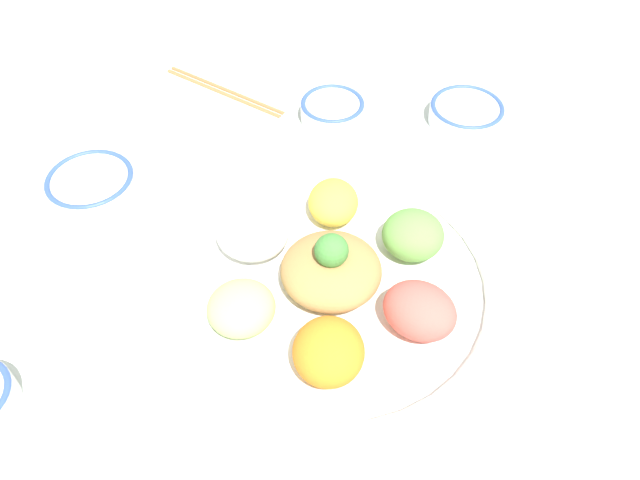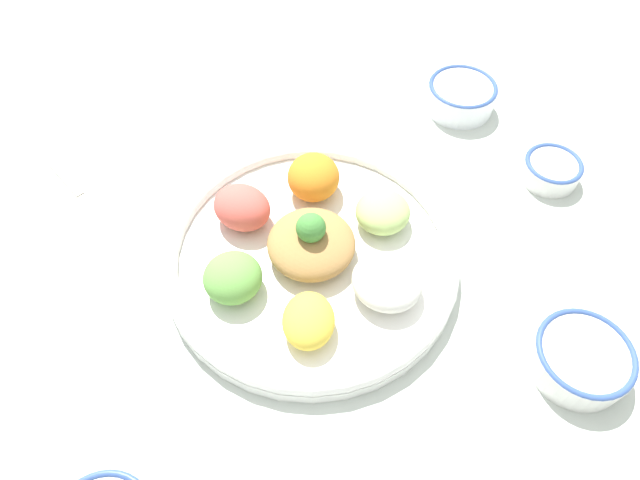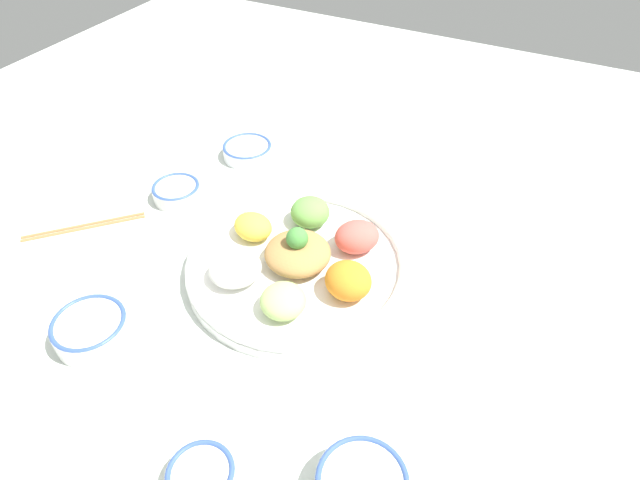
{
  "view_description": "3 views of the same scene",
  "coord_description": "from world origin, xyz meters",
  "px_view_note": "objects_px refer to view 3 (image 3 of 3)",
  "views": [
    {
      "loc": [
        -0.06,
        -0.42,
        0.6
      ],
      "look_at": [
        0.03,
        0.05,
        0.06
      ],
      "focal_mm": 35.0,
      "sensor_mm": 36.0,
      "label": 1
    },
    {
      "loc": [
        0.11,
        0.41,
        0.61
      ],
      "look_at": [
        0.03,
        0.04,
        0.09
      ],
      "focal_mm": 30.0,
      "sensor_mm": 36.0,
      "label": 2
    },
    {
      "loc": [
        -0.54,
        -0.32,
        0.69
      ],
      "look_at": [
        0.05,
        -0.02,
        0.08
      ],
      "focal_mm": 30.0,
      "sensor_mm": 36.0,
      "label": 3
    }
  ],
  "objects_px": {
    "salad_platter": "(299,261)",
    "chopsticks_pair_near": "(84,226)",
    "serving_spoon_main": "(453,202)",
    "sauce_bowl_dark": "(91,329)",
    "rice_bowl_plain": "(176,191)",
    "sauce_bowl_red": "(247,150)",
    "rice_bowl_blue": "(202,477)"
  },
  "relations": [
    {
      "from": "chopsticks_pair_near",
      "to": "sauce_bowl_red",
      "type": "bearing_deg",
      "value": 21.21
    },
    {
      "from": "serving_spoon_main",
      "to": "salad_platter",
      "type": "bearing_deg",
      "value": -152.0
    },
    {
      "from": "salad_platter",
      "to": "chopsticks_pair_near",
      "type": "distance_m",
      "value": 0.44
    },
    {
      "from": "sauce_bowl_red",
      "to": "sauce_bowl_dark",
      "type": "height_order",
      "value": "sauce_bowl_dark"
    },
    {
      "from": "sauce_bowl_dark",
      "to": "sauce_bowl_red",
      "type": "bearing_deg",
      "value": 6.79
    },
    {
      "from": "chopsticks_pair_near",
      "to": "rice_bowl_blue",
      "type": "bearing_deg",
      "value": -76.49
    },
    {
      "from": "sauce_bowl_dark",
      "to": "rice_bowl_plain",
      "type": "distance_m",
      "value": 0.37
    },
    {
      "from": "sauce_bowl_red",
      "to": "rice_bowl_blue",
      "type": "relative_size",
      "value": 1.29
    },
    {
      "from": "salad_platter",
      "to": "rice_bowl_blue",
      "type": "xyz_separation_m",
      "value": [
        -0.39,
        -0.07,
        -0.01
      ]
    },
    {
      "from": "sauce_bowl_red",
      "to": "rice_bowl_blue",
      "type": "distance_m",
      "value": 0.75
    },
    {
      "from": "rice_bowl_blue",
      "to": "chopsticks_pair_near",
      "type": "relative_size",
      "value": 0.49
    },
    {
      "from": "rice_bowl_blue",
      "to": "rice_bowl_plain",
      "type": "relative_size",
      "value": 0.89
    },
    {
      "from": "sauce_bowl_dark",
      "to": "serving_spoon_main",
      "type": "height_order",
      "value": "sauce_bowl_dark"
    },
    {
      "from": "rice_bowl_plain",
      "to": "serving_spoon_main",
      "type": "xyz_separation_m",
      "value": [
        0.25,
        -0.52,
        -0.02
      ]
    },
    {
      "from": "salad_platter",
      "to": "rice_bowl_blue",
      "type": "height_order",
      "value": "salad_platter"
    },
    {
      "from": "chopsticks_pair_near",
      "to": "salad_platter",
      "type": "bearing_deg",
      "value": -34.52
    },
    {
      "from": "sauce_bowl_red",
      "to": "rice_bowl_blue",
      "type": "height_order",
      "value": "rice_bowl_blue"
    },
    {
      "from": "salad_platter",
      "to": "rice_bowl_plain",
      "type": "distance_m",
      "value": 0.34
    },
    {
      "from": "salad_platter",
      "to": "chopsticks_pair_near",
      "type": "bearing_deg",
      "value": 101.25
    },
    {
      "from": "rice_bowl_blue",
      "to": "rice_bowl_plain",
      "type": "height_order",
      "value": "rice_bowl_blue"
    },
    {
      "from": "sauce_bowl_red",
      "to": "chopsticks_pair_near",
      "type": "relative_size",
      "value": 0.63
    },
    {
      "from": "rice_bowl_plain",
      "to": "chopsticks_pair_near",
      "type": "distance_m",
      "value": 0.19
    },
    {
      "from": "salad_platter",
      "to": "sauce_bowl_red",
      "type": "xyz_separation_m",
      "value": [
        0.27,
        0.28,
        -0.01
      ]
    },
    {
      "from": "sauce_bowl_red",
      "to": "chopsticks_pair_near",
      "type": "xyz_separation_m",
      "value": [
        -0.36,
        0.15,
        -0.01
      ]
    },
    {
      "from": "serving_spoon_main",
      "to": "sauce_bowl_dark",
      "type": "bearing_deg",
      "value": -155.38
    },
    {
      "from": "rice_bowl_blue",
      "to": "serving_spoon_main",
      "type": "relative_size",
      "value": 0.68
    },
    {
      "from": "salad_platter",
      "to": "sauce_bowl_dark",
      "type": "xyz_separation_m",
      "value": [
        -0.28,
        0.22,
        -0.0
      ]
    },
    {
      "from": "sauce_bowl_dark",
      "to": "serving_spoon_main",
      "type": "relative_size",
      "value": 0.9
    },
    {
      "from": "serving_spoon_main",
      "to": "chopsticks_pair_near",
      "type": "bearing_deg",
      "value": -178.2
    },
    {
      "from": "salad_platter",
      "to": "rice_bowl_blue",
      "type": "distance_m",
      "value": 0.39
    },
    {
      "from": "rice_bowl_blue",
      "to": "sauce_bowl_dark",
      "type": "bearing_deg",
      "value": 69.57
    },
    {
      "from": "salad_platter",
      "to": "chopsticks_pair_near",
      "type": "relative_size",
      "value": 2.23
    }
  ]
}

